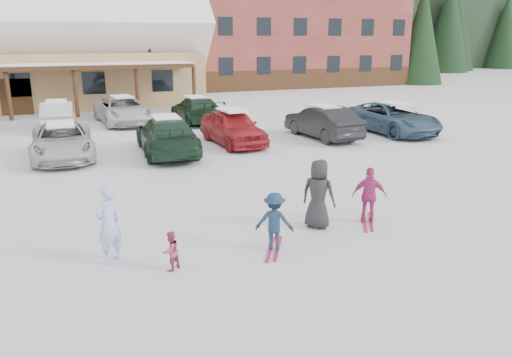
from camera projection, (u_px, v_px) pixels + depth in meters
name	position (u px, v px, depth m)	size (l,w,h in m)	color
ground	(259.00, 229.00, 12.51)	(160.00, 160.00, 0.00)	white
lamp_post	(150.00, 58.00, 34.54)	(0.50, 0.25, 5.72)	black
conifer_1	(423.00, 20.00, 49.83)	(4.84, 4.84, 11.22)	black
conifer_3	(161.00, 32.00, 52.69)	(3.96, 3.96, 9.18)	black
conifer_4	(376.00, 21.00, 63.70)	(5.06, 5.06, 11.73)	black
adult_skier	(108.00, 224.00, 10.44)	(0.63, 0.41, 1.72)	#A9BDF1
toddler_red	(171.00, 251.00, 10.19)	(0.41, 0.32, 0.84)	#AF355B
child_navy	(274.00, 221.00, 11.12)	(0.86, 0.50, 1.34)	#172B45
skis_child_navy	(274.00, 249.00, 11.30)	(0.20, 1.40, 0.03)	#A61737
child_magenta	(369.00, 195.00, 12.73)	(0.86, 0.36, 1.47)	#B62E75
skis_child_magenta	(368.00, 222.00, 12.93)	(0.20, 1.40, 0.03)	#A61737
bystander_dark	(318.00, 194.00, 12.38)	(0.86, 0.56, 1.75)	#242426
parked_car_2	(62.00, 141.00, 19.58)	(2.29, 4.97, 1.38)	#BDBDBD
parked_car_3	(167.00, 136.00, 20.31)	(2.14, 5.26, 1.53)	#183322
parked_car_4	(233.00, 127.00, 22.17)	(1.82, 4.52, 1.54)	#AC2026
parked_car_5	(323.00, 122.00, 23.53)	(1.61, 4.61, 1.52)	black
parked_car_6	(393.00, 118.00, 24.79)	(2.48, 5.39, 1.50)	#39546D
parked_car_9	(58.00, 115.00, 25.95)	(1.52, 4.37, 1.44)	silver
parked_car_10	(123.00, 110.00, 27.54)	(2.48, 5.38, 1.50)	silver
parked_car_11	(196.00, 110.00, 27.98)	(1.99, 4.89, 1.42)	#15331E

